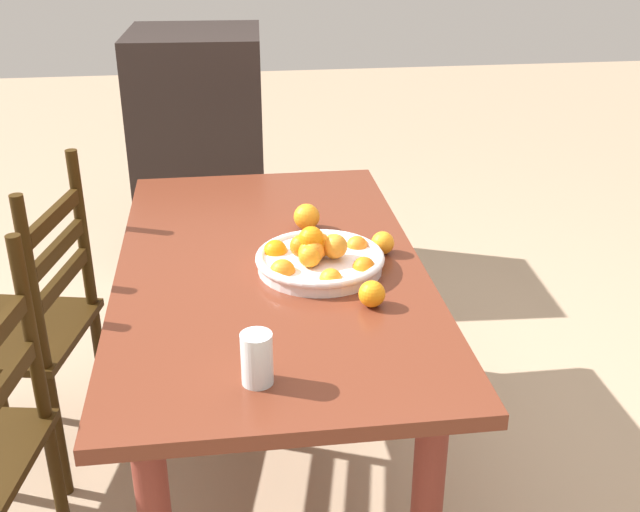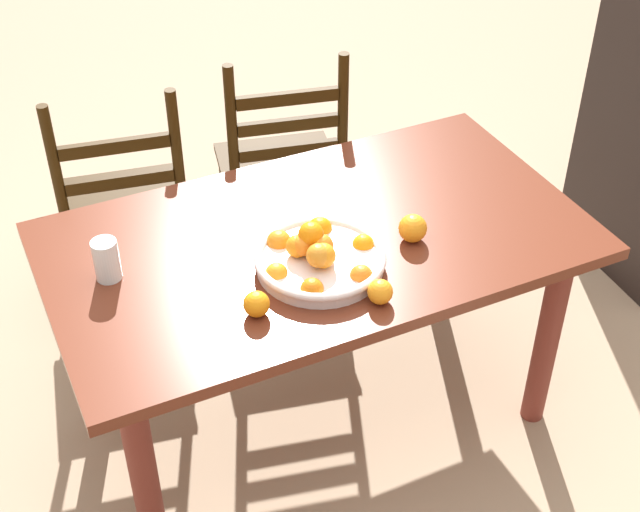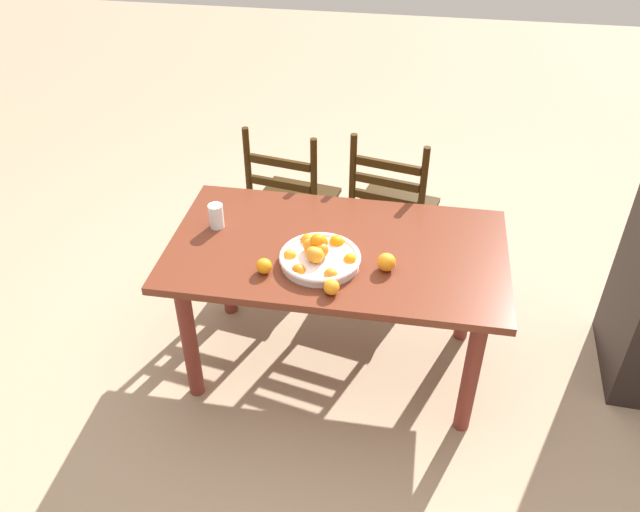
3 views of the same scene
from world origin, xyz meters
TOP-DOWN VIEW (x-y plane):
  - ground_plane at (0.00, 0.00)m, footprint 12.00×12.00m
  - dining_table at (0.00, 0.00)m, footprint 1.51×0.84m
  - chair_near_window at (-0.37, 0.79)m, footprint 0.51×0.51m
  - chair_by_cabinet at (0.20, 0.74)m, footprint 0.52×0.52m
  - fruit_bowl at (-0.06, -0.13)m, footprint 0.35×0.35m
  - orange_loose_0 at (0.23, -0.13)m, footprint 0.08×0.08m
  - orange_loose_1 at (0.02, -0.32)m, footprint 0.07×0.07m
  - orange_loose_2 at (-0.28, -0.23)m, footprint 0.07×0.07m
  - drinking_glass at (-0.57, 0.07)m, footprint 0.07×0.07m

SIDE VIEW (x-z plane):
  - ground_plane at x=0.00m, z-range 0.00..0.00m
  - chair_near_window at x=-0.37m, z-range -0.04..0.90m
  - chair_by_cabinet at x=0.20m, z-range -0.02..0.95m
  - dining_table at x=0.00m, z-range 0.26..0.99m
  - orange_loose_1 at x=0.02m, z-range 0.73..0.80m
  - orange_loose_2 at x=-0.28m, z-range 0.73..0.80m
  - fruit_bowl at x=-0.06m, z-range 0.70..0.84m
  - orange_loose_0 at x=0.23m, z-range 0.73..0.81m
  - drinking_glass at x=-0.57m, z-range 0.73..0.85m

